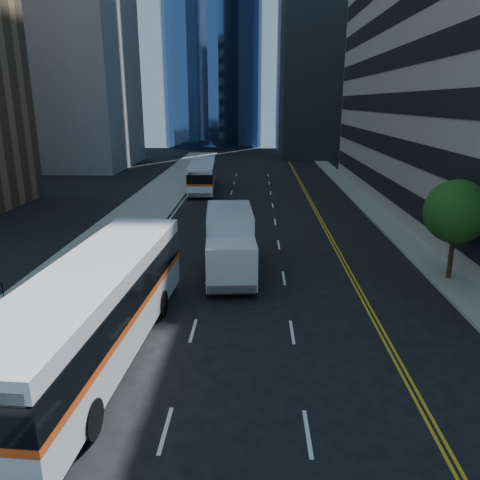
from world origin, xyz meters
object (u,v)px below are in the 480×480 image
at_px(bus_front, 96,309).
at_px(bus_rear, 202,175).
at_px(box_truck, 230,242).
at_px(street_tree, 457,212).

bearing_deg(bus_front, bus_rear, 93.24).
bearing_deg(bus_front, box_truck, 67.37).
xyz_separation_m(bus_front, bus_rear, (0.00, 33.65, -0.34)).
height_order(street_tree, box_truck, street_tree).
distance_m(bus_rear, box_truck, 25.26).
xyz_separation_m(street_tree, bus_rear, (-15.60, 25.46, -2.07)).
relative_size(street_tree, bus_front, 0.37).
distance_m(bus_front, box_truck, 9.73).
height_order(bus_rear, box_truck, box_truck).
distance_m(street_tree, bus_rear, 29.93).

